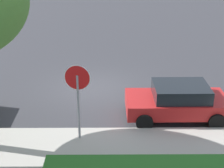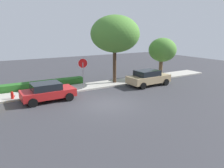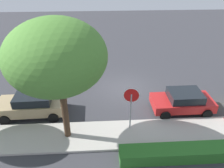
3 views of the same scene
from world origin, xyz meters
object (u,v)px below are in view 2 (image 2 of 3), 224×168
at_px(street_tree_near_corner, 115,34).
at_px(stop_sign, 83,68).
at_px(parked_car_tan, 148,78).
at_px(street_tree_mid_block, 162,50).
at_px(parked_car_red, 48,91).
at_px(fire_hydrant, 12,96).

bearing_deg(street_tree_near_corner, stop_sign, -173.20).
xyz_separation_m(parked_car_tan, street_tree_mid_block, (3.44, 1.85, 2.37)).
relative_size(parked_car_red, street_tree_mid_block, 0.88).
xyz_separation_m(stop_sign, street_tree_mid_block, (9.48, -0.02, 1.17)).
xyz_separation_m(parked_car_red, street_tree_near_corner, (7.33, 2.15, 4.18)).
xyz_separation_m(parked_car_tan, fire_hydrant, (-12.06, 1.61, -0.42)).
bearing_deg(street_tree_near_corner, parked_car_tan, -43.77).
distance_m(stop_sign, parked_car_tan, 6.44).
distance_m(stop_sign, parked_car_red, 4.26).
bearing_deg(fire_hydrant, stop_sign, 2.50).
height_order(parked_car_tan, fire_hydrant, parked_car_tan).
bearing_deg(fire_hydrant, parked_car_tan, -7.58).
xyz_separation_m(stop_sign, parked_car_tan, (6.04, -1.87, -1.20)).
bearing_deg(stop_sign, street_tree_mid_block, -0.11).
height_order(stop_sign, parked_car_tan, stop_sign).
distance_m(street_tree_near_corner, fire_hydrant, 10.70).
relative_size(street_tree_mid_block, fire_hydrant, 6.27).
distance_m(stop_sign, street_tree_near_corner, 4.69).
bearing_deg(parked_car_tan, fire_hydrant, 172.42).
bearing_deg(stop_sign, street_tree_near_corner, 6.80).
height_order(stop_sign, fire_hydrant, stop_sign).
height_order(stop_sign, street_tree_near_corner, street_tree_near_corner).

